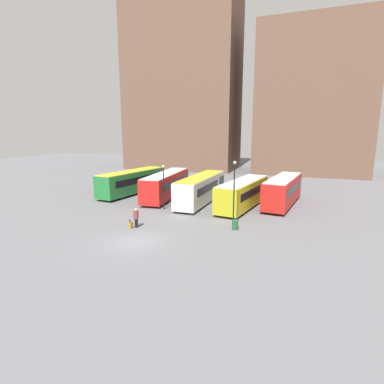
{
  "coord_description": "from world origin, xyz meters",
  "views": [
    {
      "loc": [
        11.63,
        -19.06,
        8.28
      ],
      "look_at": [
        1.15,
        9.64,
        2.19
      ],
      "focal_mm": 28.0,
      "sensor_mm": 36.0,
      "label": 1
    }
  ],
  "objects_px": {
    "bus_1": "(167,184)",
    "traveler": "(136,216)",
    "bus_4": "(283,190)",
    "trash_bin": "(235,225)",
    "suitcase": "(131,225)",
    "bus_3": "(243,193)",
    "lamp_post_1": "(234,189)",
    "bus_2": "(201,188)",
    "lamp_post_0": "(164,183)",
    "bus_0": "(133,181)"
  },
  "relations": [
    {
      "from": "bus_3",
      "to": "bus_4",
      "type": "distance_m",
      "value": 4.91
    },
    {
      "from": "traveler",
      "to": "lamp_post_1",
      "type": "distance_m",
      "value": 8.92
    },
    {
      "from": "bus_3",
      "to": "lamp_post_1",
      "type": "distance_m",
      "value": 7.74
    },
    {
      "from": "bus_0",
      "to": "bus_4",
      "type": "height_order",
      "value": "bus_4"
    },
    {
      "from": "bus_2",
      "to": "bus_3",
      "type": "height_order",
      "value": "bus_2"
    },
    {
      "from": "bus_1",
      "to": "lamp_post_0",
      "type": "height_order",
      "value": "lamp_post_0"
    },
    {
      "from": "traveler",
      "to": "lamp_post_1",
      "type": "xyz_separation_m",
      "value": [
        8.02,
        3.08,
        2.4
      ]
    },
    {
      "from": "lamp_post_0",
      "to": "bus_3",
      "type": "bearing_deg",
      "value": 25.65
    },
    {
      "from": "bus_0",
      "to": "lamp_post_0",
      "type": "relative_size",
      "value": 2.49
    },
    {
      "from": "bus_4",
      "to": "trash_bin",
      "type": "bearing_deg",
      "value": 170.77
    },
    {
      "from": "trash_bin",
      "to": "bus_2",
      "type": "bearing_deg",
      "value": 124.27
    },
    {
      "from": "bus_0",
      "to": "trash_bin",
      "type": "height_order",
      "value": "bus_0"
    },
    {
      "from": "bus_1",
      "to": "lamp_post_0",
      "type": "distance_m",
      "value": 6.29
    },
    {
      "from": "bus_1",
      "to": "traveler",
      "type": "bearing_deg",
      "value": -173.15
    },
    {
      "from": "bus_0",
      "to": "bus_1",
      "type": "relative_size",
      "value": 0.97
    },
    {
      "from": "bus_0",
      "to": "bus_1",
      "type": "xyz_separation_m",
      "value": [
        5.36,
        -0.61,
        0.01
      ]
    },
    {
      "from": "bus_4",
      "to": "lamp_post_1",
      "type": "bearing_deg",
      "value": 168.17
    },
    {
      "from": "bus_2",
      "to": "bus_1",
      "type": "bearing_deg",
      "value": 77.07
    },
    {
      "from": "bus_3",
      "to": "lamp_post_1",
      "type": "height_order",
      "value": "lamp_post_1"
    },
    {
      "from": "bus_3",
      "to": "bus_4",
      "type": "relative_size",
      "value": 1.02
    },
    {
      "from": "traveler",
      "to": "lamp_post_0",
      "type": "relative_size",
      "value": 0.36
    },
    {
      "from": "bus_2",
      "to": "traveler",
      "type": "relative_size",
      "value": 6.72
    },
    {
      "from": "bus_1",
      "to": "bus_4",
      "type": "xyz_separation_m",
      "value": [
        14.41,
        0.78,
        0.03
      ]
    },
    {
      "from": "traveler",
      "to": "trash_bin",
      "type": "relative_size",
      "value": 2.07
    },
    {
      "from": "bus_1",
      "to": "bus_4",
      "type": "distance_m",
      "value": 14.43
    },
    {
      "from": "bus_3",
      "to": "lamp_post_0",
      "type": "bearing_deg",
      "value": 124.43
    },
    {
      "from": "bus_4",
      "to": "suitcase",
      "type": "xyz_separation_m",
      "value": [
        -11.91,
        -13.69,
        -1.46
      ]
    },
    {
      "from": "bus_1",
      "to": "suitcase",
      "type": "distance_m",
      "value": 13.23
    },
    {
      "from": "traveler",
      "to": "suitcase",
      "type": "relative_size",
      "value": 2.06
    },
    {
      "from": "bus_4",
      "to": "traveler",
      "type": "distance_m",
      "value": 17.65
    },
    {
      "from": "bus_1",
      "to": "traveler",
      "type": "distance_m",
      "value": 12.82
    },
    {
      "from": "bus_1",
      "to": "lamp_post_0",
      "type": "xyz_separation_m",
      "value": [
        2.3,
        -5.74,
        1.16
      ]
    },
    {
      "from": "bus_2",
      "to": "lamp_post_1",
      "type": "height_order",
      "value": "lamp_post_1"
    },
    {
      "from": "bus_4",
      "to": "lamp_post_0",
      "type": "height_order",
      "value": "lamp_post_0"
    },
    {
      "from": "bus_0",
      "to": "lamp_post_0",
      "type": "height_order",
      "value": "lamp_post_0"
    },
    {
      "from": "bus_1",
      "to": "lamp_post_1",
      "type": "xyz_separation_m",
      "value": [
        10.81,
        -9.41,
        1.71
      ]
    },
    {
      "from": "traveler",
      "to": "trash_bin",
      "type": "bearing_deg",
      "value": -67.62
    },
    {
      "from": "traveler",
      "to": "bus_3",
      "type": "bearing_deg",
      "value": -29.23
    },
    {
      "from": "bus_3",
      "to": "lamp_post_0",
      "type": "distance_m",
      "value": 8.96
    },
    {
      "from": "lamp_post_1",
      "to": "suitcase",
      "type": "bearing_deg",
      "value": -157.17
    },
    {
      "from": "lamp_post_0",
      "to": "lamp_post_1",
      "type": "height_order",
      "value": "lamp_post_1"
    },
    {
      "from": "traveler",
      "to": "suitcase",
      "type": "bearing_deg",
      "value": 151.06
    },
    {
      "from": "bus_0",
      "to": "lamp_post_1",
      "type": "relative_size",
      "value": 2.05
    },
    {
      "from": "bus_2",
      "to": "trash_bin",
      "type": "bearing_deg",
      "value": -145.04
    },
    {
      "from": "bus_3",
      "to": "trash_bin",
      "type": "xyz_separation_m",
      "value": [
        0.84,
        -8.15,
        -1.24
      ]
    },
    {
      "from": "bus_1",
      "to": "bus_4",
      "type": "height_order",
      "value": "bus_4"
    },
    {
      "from": "bus_1",
      "to": "traveler",
      "type": "height_order",
      "value": "bus_1"
    },
    {
      "from": "bus_1",
      "to": "lamp_post_1",
      "type": "bearing_deg",
      "value": -136.77
    },
    {
      "from": "suitcase",
      "to": "bus_3",
      "type": "bearing_deg",
      "value": -29.22
    },
    {
      "from": "bus_2",
      "to": "trash_bin",
      "type": "height_order",
      "value": "bus_2"
    }
  ]
}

